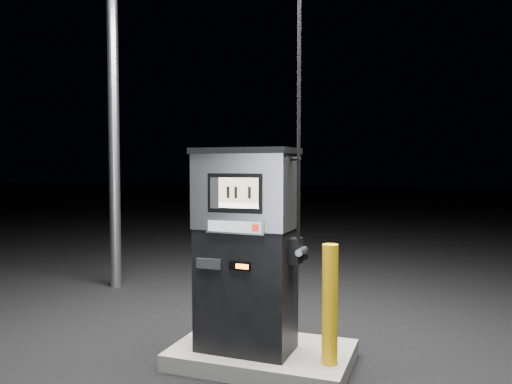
% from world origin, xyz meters
% --- Properties ---
extents(ground, '(80.00, 80.00, 0.00)m').
position_xyz_m(ground, '(0.00, 0.00, 0.00)').
color(ground, black).
rests_on(ground, ground).
extents(pump_island, '(1.60, 1.00, 0.15)m').
position_xyz_m(pump_island, '(0.00, 0.00, 0.07)').
color(pump_island, slate).
rests_on(pump_island, ground).
extents(fuel_dispenser, '(1.00, 0.56, 3.76)m').
position_xyz_m(fuel_dispenser, '(-0.12, -0.10, 1.08)').
color(fuel_dispenser, black).
rests_on(fuel_dispenser, pump_island).
extents(bollard_left, '(0.17, 0.17, 1.02)m').
position_xyz_m(bollard_left, '(-0.55, -0.14, 0.66)').
color(bollard_left, '#ECAC0D').
rests_on(bollard_left, pump_island).
extents(bollard_right, '(0.17, 0.17, 1.01)m').
position_xyz_m(bollard_right, '(0.65, -0.17, 0.65)').
color(bollard_right, '#ECAC0D').
rests_on(bollard_right, pump_island).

